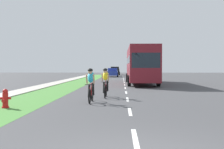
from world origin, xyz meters
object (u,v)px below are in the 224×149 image
(cyclist_trailing, at_px, (106,82))
(fire_hydrant_red, at_px, (5,99))
(suv_black, at_px, (115,71))
(sedan_blue, at_px, (113,72))
(cyclist_lead, at_px, (91,85))
(bus_maroon, at_px, (141,64))

(cyclist_trailing, bearing_deg, fire_hydrant_red, -134.11)
(suv_black, bearing_deg, sedan_blue, -90.69)
(fire_hydrant_red, height_order, sedan_blue, sedan_blue)
(cyclist_lead, distance_m, sedan_blue, 34.09)
(cyclist_trailing, xyz_separation_m, suv_black, (-0.52, 43.42, 0.14))
(bus_maroon, bearing_deg, cyclist_trailing, -102.68)
(cyclist_lead, relative_size, cyclist_trailing, 1.00)
(fire_hydrant_red, distance_m, bus_maroon, 17.58)
(cyclist_lead, bearing_deg, cyclist_trailing, 75.38)
(sedan_blue, xyz_separation_m, suv_black, (0.14, 11.45, 0.18))
(cyclist_trailing, xyz_separation_m, sedan_blue, (-0.66, 31.97, -0.04))
(fire_hydrant_red, height_order, bus_maroon, bus_maroon)
(cyclist_lead, relative_size, suv_black, 0.37)
(cyclist_lead, xyz_separation_m, cyclist_trailing, (0.55, 2.12, 0.00))
(sedan_blue, bearing_deg, fire_hydrant_red, -94.97)
(bus_maroon, distance_m, sedan_blue, 19.97)
(cyclist_lead, bearing_deg, sedan_blue, 90.18)
(cyclist_lead, bearing_deg, bus_maroon, 77.03)
(cyclist_lead, distance_m, bus_maroon, 14.88)
(sedan_blue, bearing_deg, bus_maroon, -80.08)
(cyclist_lead, height_order, bus_maroon, bus_maroon)
(cyclist_lead, relative_size, sedan_blue, 0.40)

